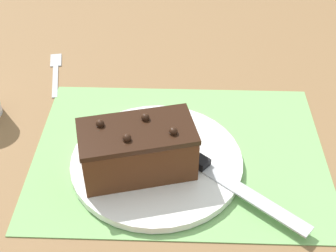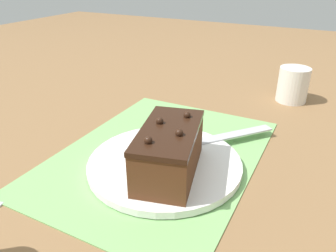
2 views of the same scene
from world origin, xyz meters
name	(u,v)px [view 1 (image 1 of 2)]	position (x,y,z in m)	size (l,w,h in m)	color
ground_plane	(181,153)	(0.00, 0.00, 0.00)	(3.00, 3.00, 0.00)	olive
placemat_woven	(181,152)	(0.00, 0.00, 0.00)	(0.46, 0.34, 0.00)	#7AB266
cake_plate	(158,161)	(-0.03, -0.03, 0.01)	(0.26, 0.26, 0.01)	white
chocolate_cake	(139,149)	(-0.06, -0.05, 0.06)	(0.18, 0.12, 0.09)	#512D19
serving_knife	(210,168)	(0.04, -0.05, 0.02)	(0.21, 0.18, 0.01)	black
dessert_fork	(57,70)	(-0.25, 0.22, 0.00)	(0.04, 0.15, 0.01)	#B7BABF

